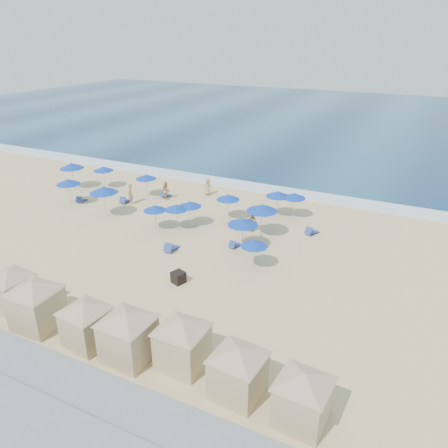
{
  "coord_description": "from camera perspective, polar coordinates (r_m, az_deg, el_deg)",
  "views": [
    {
      "loc": [
        16.33,
        -22.38,
        14.08
      ],
      "look_at": [
        3.74,
        3.0,
        1.55
      ],
      "focal_mm": 35.0,
      "sensor_mm": 36.0,
      "label": 1
    }
  ],
  "objects": [
    {
      "name": "beach_chair_3",
      "position": [
        30.73,
        -6.98,
        -3.07
      ],
      "size": [
        0.66,
        1.38,
        0.74
      ],
      "color": "#294097",
      "rests_on": "ground"
    },
    {
      "name": "umbrella_9",
      "position": [
        35.74,
        9.12,
        3.69
      ],
      "size": [
        1.97,
        1.97,
        2.24
      ],
      "color": "#A5A8AD",
      "rests_on": "ground"
    },
    {
      "name": "cabana_4",
      "position": [
        20.24,
        -5.49,
        -14.47
      ],
      "size": [
        4.36,
        4.36,
        2.73
      ],
      "color": "tan",
      "rests_on": "ground"
    },
    {
      "name": "umbrella_4",
      "position": [
        40.76,
        -10.17,
        6.1
      ],
      "size": [
        1.94,
        1.94,
        2.2
      ],
      "color": "#A5A8AD",
      "rests_on": "ground"
    },
    {
      "name": "beach_chair_1",
      "position": [
        40.09,
        -12.86,
        3.03
      ],
      "size": [
        0.75,
        1.33,
        0.7
      ],
      "color": "#294097",
      "rests_on": "ground"
    },
    {
      "name": "beachgoer_2",
      "position": [
        33.27,
        3.56,
        0.43
      ],
      "size": [
        1.11,
        0.67,
        1.77
      ],
      "primitive_type": "imported",
      "rotation": [
        0.0,
        0.0,
        2.9
      ],
      "color": "tan",
      "rests_on": "ground"
    },
    {
      "name": "umbrella_5",
      "position": [
        33.37,
        -6.25,
        2.2
      ],
      "size": [
        1.87,
        1.87,
        2.13
      ],
      "color": "#A5A8AD",
      "rests_on": "ground"
    },
    {
      "name": "ocean",
      "position": [
        80.33,
        14.62,
        13.03
      ],
      "size": [
        160.0,
        80.0,
        0.06
      ],
      "primitive_type": "cube",
      "color": "navy",
      "rests_on": "ground"
    },
    {
      "name": "umbrella_7",
      "position": [
        35.06,
        0.54,
        3.53
      ],
      "size": [
        1.93,
        1.93,
        2.2
      ],
      "color": "#A5A8AD",
      "rests_on": "ground"
    },
    {
      "name": "umbrella_13",
      "position": [
        35.81,
        7.06,
        3.93
      ],
      "size": [
        2.02,
        2.02,
        2.3
      ],
      "color": "#A5A8AD",
      "rests_on": "ground"
    },
    {
      "name": "cabana_1",
      "position": [
        24.4,
        -23.44,
        -8.93
      ],
      "size": [
        4.65,
        4.65,
        2.92
      ],
      "color": "tan",
      "rests_on": "ground"
    },
    {
      "name": "umbrella_6",
      "position": [
        33.57,
        -9.03,
        2.08
      ],
      "size": [
        1.82,
        1.82,
        2.07
      ],
      "color": "#A5A8AD",
      "rests_on": "ground"
    },
    {
      "name": "umbrella_10",
      "position": [
        31.92,
        4.98,
        2.12
      ],
      "size": [
        2.34,
        2.34,
        2.67
      ],
      "color": "#A5A8AD",
      "rests_on": "ground"
    },
    {
      "name": "ground",
      "position": [
        31.08,
        -8.68,
        -3.39
      ],
      "size": [
        160.0,
        160.0,
        0.0
      ],
      "primitive_type": "plane",
      "color": "#D9C38A",
      "rests_on": "ground"
    },
    {
      "name": "beachgoer_0",
      "position": [
        39.51,
        -12.15,
        3.88
      ],
      "size": [
        0.76,
        0.83,
        1.89
      ],
      "primitive_type": "imported",
      "rotation": [
        0.0,
        0.0,
        5.3
      ],
      "color": "tan",
      "rests_on": "ground"
    },
    {
      "name": "cabana_6",
      "position": [
        18.08,
        10.32,
        -20.75
      ],
      "size": [
        4.15,
        4.15,
        2.61
      ],
      "color": "tan",
      "rests_on": "ground"
    },
    {
      "name": "surf_line",
      "position": [
        43.58,
        2.91,
        5.02
      ],
      "size": [
        160.0,
        2.5,
        0.08
      ],
      "primitive_type": "cube",
      "color": "white",
      "rests_on": "ground"
    },
    {
      "name": "umbrella_3",
      "position": [
        36.79,
        -15.46,
        4.34
      ],
      "size": [
        2.36,
        2.36,
        2.68
      ],
      "color": "#A5A8AD",
      "rests_on": "ground"
    },
    {
      "name": "umbrella_12",
      "position": [
        33.88,
        -4.51,
        2.61
      ],
      "size": [
        1.88,
        1.88,
        2.13
      ],
      "color": "#A5A8AD",
      "rests_on": "ground"
    },
    {
      "name": "beach_chair_2",
      "position": [
        40.86,
        -7.72,
        3.8
      ],
      "size": [
        0.75,
        1.24,
        0.64
      ],
      "color": "#294097",
      "rests_on": "ground"
    },
    {
      "name": "cabana_2",
      "position": [
        22.42,
        -17.61,
        -11.6
      ],
      "size": [
        4.14,
        4.14,
        2.61
      ],
      "color": "tan",
      "rests_on": "ground"
    },
    {
      "name": "cabana_3",
      "position": [
        20.96,
        -12.5,
        -13.24
      ],
      "size": [
        4.54,
        4.54,
        2.85
      ],
      "color": "tan",
      "rests_on": "ground"
    },
    {
      "name": "umbrella_11",
      "position": [
        27.75,
        3.97,
        -2.55
      ],
      "size": [
        1.79,
        1.79,
        2.04
      ],
      "color": "#A5A8AD",
      "rests_on": "ground"
    },
    {
      "name": "beachgoer_1",
      "position": [
        40.22,
        -7.58,
        4.37
      ],
      "size": [
        0.98,
        0.91,
        1.61
      ],
      "primitive_type": "imported",
      "rotation": [
        0.0,
        0.0,
        2.64
      ],
      "color": "tan",
      "rests_on": "ground"
    },
    {
      "name": "beach_chair_4",
      "position": [
        31.03,
        1.38,
        -2.7
      ],
      "size": [
        0.73,
        1.19,
        0.61
      ],
      "color": "#294097",
      "rests_on": "ground"
    },
    {
      "name": "cabana_5",
      "position": [
        18.83,
        1.87,
        -17.94
      ],
      "size": [
        4.26,
        4.26,
        2.68
      ],
      "color": "tan",
      "rests_on": "ground"
    },
    {
      "name": "beachgoer_3",
      "position": [
        40.9,
        -2.15,
        4.88
      ],
      "size": [
        0.78,
        0.51,
        1.6
      ],
      "primitive_type": "imported",
      "rotation": [
        0.0,
        0.0,
        3.14
      ],
      "color": "tan",
      "rests_on": "ground"
    },
    {
      "name": "umbrella_0",
      "position": [
        44.58,
        -19.28,
        7.19
      ],
      "size": [
        2.34,
        2.34,
        2.66
      ],
      "color": "#A5A8AD",
      "rests_on": "ground"
    },
    {
      "name": "beach_chair_0",
      "position": [
        41.29,
        -18.17,
        3.02
      ],
      "size": [
        0.74,
        1.28,
        0.66
      ],
      "color": "#294097",
      "rests_on": "ground"
    },
    {
      "name": "trash_bin",
      "position": [
        26.92,
        -5.98,
        -6.94
      ],
      "size": [
        0.91,
        0.91,
        0.72
      ],
      "primitive_type": "cube",
      "rotation": [
        0.0,
        0.0,
        -0.34
      ],
      "color": "black",
      "rests_on": "ground"
    },
    {
      "name": "cabana_0",
      "position": [
        26.54,
        -26.05,
        -7.05
      ],
      "size": [
        4.25,
        4.25,
        2.68
      ],
      "color": "tan",
      "rests_on": "ground"
    },
    {
      "name": "umbrella_2",
      "position": [
        44.05,
        -15.51,
        6.98
      ],
      "size": [
        1.97,
        1.97,
        2.24
      ],
      "color": "#A5A8AD",
      "rests_on": "ground"
    },
    {
      "name": "umbrella_1",
      "position": [
        40.44,
        -19.7,
        5.22
      ],
      "size": [
        2.14,
        2.14,
        2.44
      ],
      "color": "#A5A8AD",
      "rests_on": "ground"
    },
    {
      "name": "beach_chair_5",
      "position": [
        33.63,
        11.32,
        -0.95
      ],
      "size": [
        1.0,
        1.37,
        0.69
      ],
      "color": "#294097",
      "rests_on": "ground"
    },
    {
      "name": "umbrella_8",
      "position": [
        29.89,
        2.47,
        0.31
      ],
      "size": [
        2.18,
        2.18,
        2.49
      ],
      "color": "#A5A8AD",
      "rests_on": "ground"
    }
  ]
}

